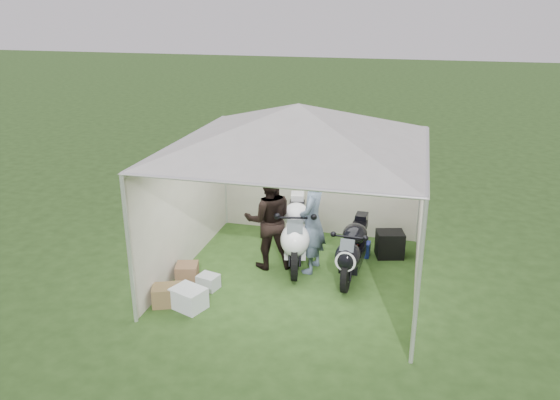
% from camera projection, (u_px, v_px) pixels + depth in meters
% --- Properties ---
extents(ground, '(80.00, 80.00, 0.00)m').
position_uv_depth(ground, '(296.00, 276.00, 9.49)').
color(ground, '#254217').
rests_on(ground, ground).
extents(canopy_tent, '(5.66, 5.66, 3.00)m').
position_uv_depth(canopy_tent, '(298.00, 130.00, 8.64)').
color(canopy_tent, silver).
rests_on(canopy_tent, ground).
extents(motorcycle_white, '(0.75, 2.20, 1.09)m').
position_uv_depth(motorcycle_white, '(296.00, 231.00, 9.79)').
color(motorcycle_white, black).
rests_on(motorcycle_white, ground).
extents(motorcycle_black, '(0.48, 1.89, 0.93)m').
position_uv_depth(motorcycle_black, '(353.00, 249.00, 9.31)').
color(motorcycle_black, black).
rests_on(motorcycle_black, ground).
extents(paddock_stand, '(0.38, 0.25, 0.27)m').
position_uv_depth(paddock_stand, '(360.00, 249.00, 10.21)').
color(paddock_stand, '#2532B6').
rests_on(paddock_stand, ground).
extents(person_dark_jacket, '(1.05, 0.93, 1.79)m').
position_uv_depth(person_dark_jacket, '(269.00, 220.00, 9.55)').
color(person_dark_jacket, black).
rests_on(person_dark_jacket, ground).
extents(person_blue_jacket, '(0.52, 0.72, 1.85)m').
position_uv_depth(person_blue_jacket, '(312.00, 221.00, 9.39)').
color(person_blue_jacket, slate).
rests_on(person_blue_jacket, ground).
extents(equipment_box, '(0.58, 0.51, 0.49)m').
position_uv_depth(equipment_box, '(390.00, 244.00, 10.14)').
color(equipment_box, black).
rests_on(equipment_box, ground).
extents(crate_0, '(0.60, 0.54, 0.33)m').
position_uv_depth(crate_0, '(189.00, 298.00, 8.44)').
color(crate_0, silver).
rests_on(crate_0, ground).
extents(crate_1, '(0.44, 0.44, 0.32)m').
position_uv_depth(crate_1, '(187.00, 273.00, 9.24)').
color(crate_1, brown).
rests_on(crate_1, ground).
extents(crate_2, '(0.38, 0.34, 0.24)m').
position_uv_depth(crate_2, '(208.00, 282.00, 9.03)').
color(crate_2, '#B7BBBF').
rests_on(crate_2, ground).
extents(crate_3, '(0.56, 0.49, 0.31)m').
position_uv_depth(crate_3, '(168.00, 295.00, 8.55)').
color(crate_3, brown).
rests_on(crate_3, ground).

